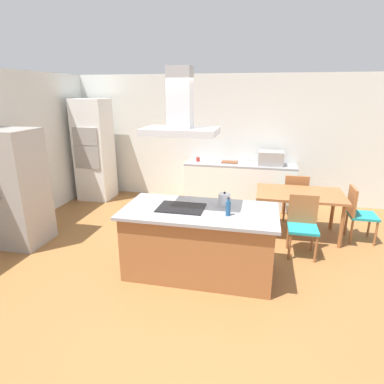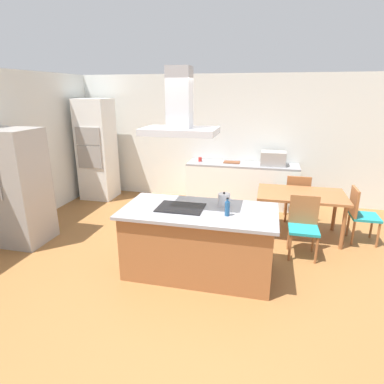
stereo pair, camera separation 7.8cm
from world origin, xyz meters
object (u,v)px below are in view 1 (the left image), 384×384
(olive_oil_bottle, at_px, (228,208))
(dining_table, at_px, (299,197))
(cooktop, at_px, (181,208))
(range_hood, at_px, (180,113))
(chair_facing_back_wall, at_px, (295,194))
(chair_at_right_end, at_px, (358,211))
(cutting_board, at_px, (230,162))
(tea_kettle, at_px, (224,199))
(wall_oven_stack, at_px, (94,150))
(coffee_mug_red, at_px, (198,159))
(countertop_microwave, at_px, (271,158))
(refrigerator, at_px, (14,188))
(chair_facing_island, at_px, (303,221))

(olive_oil_bottle, height_order, dining_table, olive_oil_bottle)
(cooktop, bearing_deg, olive_oil_bottle, -11.50)
(cooktop, bearing_deg, range_hood, 0.00)
(chair_facing_back_wall, bearing_deg, chair_at_right_end, -36.01)
(cutting_board, distance_m, dining_table, 1.94)
(tea_kettle, height_order, wall_oven_stack, wall_oven_stack)
(coffee_mug_red, relative_size, chair_facing_back_wall, 0.10)
(cooktop, height_order, coffee_mug_red, coffee_mug_red)
(coffee_mug_red, relative_size, range_hood, 0.10)
(countertop_microwave, height_order, chair_facing_back_wall, countertop_microwave)
(coffee_mug_red, bearing_deg, refrigerator, -132.02)
(chair_facing_back_wall, height_order, range_hood, range_hood)
(wall_oven_stack, xyz_separation_m, refrigerator, (-0.08, -2.38, -0.19))
(cutting_board, relative_size, dining_table, 0.24)
(cooktop, distance_m, countertop_microwave, 3.11)
(wall_oven_stack, bearing_deg, refrigerator, -91.93)
(refrigerator, distance_m, chair_facing_back_wall, 4.79)
(refrigerator, bearing_deg, range_hood, -5.59)
(tea_kettle, relative_size, olive_oil_bottle, 0.92)
(wall_oven_stack, bearing_deg, chair_facing_island, -22.62)
(cutting_board, bearing_deg, wall_oven_stack, -174.56)
(olive_oil_bottle, height_order, refrigerator, refrigerator)
(olive_oil_bottle, bearing_deg, coffee_mug_red, 107.97)
(coffee_mug_red, xyz_separation_m, refrigerator, (-2.38, -2.64, -0.03))
(cutting_board, xyz_separation_m, chair_facing_back_wall, (1.31, -0.74, -0.40))
(wall_oven_stack, xyz_separation_m, range_hood, (2.66, -2.65, 1.00))
(cooktop, height_order, countertop_microwave, countertop_microwave)
(tea_kettle, distance_m, refrigerator, 3.27)
(dining_table, bearing_deg, wall_oven_stack, 165.33)
(refrigerator, xyz_separation_m, chair_facing_back_wall, (4.37, 1.92, -0.40))
(chair_at_right_end, bearing_deg, chair_facing_island, -143.99)
(cutting_board, bearing_deg, olive_oil_bottle, -84.40)
(refrigerator, height_order, chair_facing_back_wall, refrigerator)
(cooktop, height_order, dining_table, cooktop)
(chair_at_right_end, bearing_deg, range_hood, -149.17)
(refrigerator, bearing_deg, chair_facing_island, 7.68)
(cutting_board, relative_size, chair_facing_back_wall, 0.38)
(tea_kettle, xyz_separation_m, dining_table, (1.10, 1.30, -0.32))
(dining_table, relative_size, chair_at_right_end, 1.57)
(cooktop, height_order, chair_facing_island, cooktop)
(chair_facing_back_wall, bearing_deg, chair_facing_island, -90.00)
(refrigerator, distance_m, chair_facing_island, 4.43)
(olive_oil_bottle, height_order, chair_facing_island, olive_oil_bottle)
(olive_oil_bottle, height_order, chair_at_right_end, olive_oil_bottle)
(chair_at_right_end, relative_size, chair_facing_back_wall, 1.00)
(coffee_mug_red, relative_size, cutting_board, 0.26)
(olive_oil_bottle, distance_m, range_hood, 1.27)
(cooktop, distance_m, olive_oil_bottle, 0.64)
(countertop_microwave, relative_size, wall_oven_stack, 0.23)
(countertop_microwave, relative_size, chair_facing_back_wall, 0.56)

